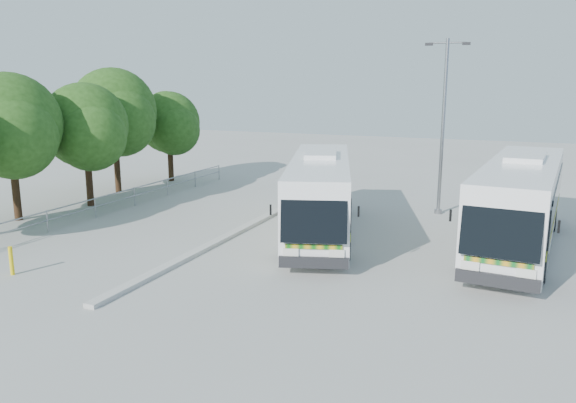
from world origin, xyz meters
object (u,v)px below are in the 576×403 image
at_px(tree_far_b, 10,124).
at_px(tree_far_d, 115,111).
at_px(coach_adjacent, 520,201).
at_px(lamppost, 443,119).
at_px(tree_far_e, 170,123).
at_px(tree_far_c, 86,126).
at_px(bollard, 11,261).
at_px(coach_main, 320,193).

xyz_separation_m(tree_far_b, tree_far_d, (-0.30, 7.60, 0.25)).
height_order(coach_adjacent, lamppost, lamppost).
bearing_deg(tree_far_e, tree_far_c, -86.46).
xyz_separation_m(tree_far_b, lamppost, (18.25, 9.23, 0.13)).
bearing_deg(lamppost, bollard, -136.00).
bearing_deg(coach_main, tree_far_d, 145.81).
relative_size(tree_far_d, lamppost, 0.86).
distance_m(tree_far_e, coach_adjacent, 23.03).
bearing_deg(tree_far_d, coach_adjacent, -8.14).
distance_m(tree_far_c, tree_far_e, 8.22).
height_order(tree_far_b, coach_adjacent, tree_far_b).
height_order(coach_main, lamppost, lamppost).
bearing_deg(tree_far_d, tree_far_c, -72.17).
xyz_separation_m(coach_main, bollard, (-7.81, -9.28, -1.29)).
bearing_deg(tree_far_d, coach_main, -16.33).
xyz_separation_m(coach_main, lamppost, (4.24, 5.82, 2.91)).
bearing_deg(tree_far_c, bollard, -61.52).
xyz_separation_m(coach_adjacent, lamppost, (-3.75, 4.83, 2.82)).
relative_size(tree_far_e, coach_adjacent, 0.47).
relative_size(tree_far_c, lamppost, 0.76).
height_order(tree_far_c, tree_far_d, tree_far_d).
relative_size(tree_far_c, coach_main, 0.54).
bearing_deg(coach_adjacent, lamppost, 132.12).
bearing_deg(tree_far_d, bollard, -64.28).
bearing_deg(coach_main, tree_far_e, 129.60).
xyz_separation_m(tree_far_e, lamppost, (17.87, -2.87, 0.81)).
height_order(tree_far_d, coach_main, tree_far_d).
height_order(lamppost, bollard, lamppost).
bearing_deg(tree_far_c, coach_adjacent, 1.38).
distance_m(tree_far_c, coach_adjacent, 21.25).
xyz_separation_m(tree_far_d, tree_far_e, (0.68, 4.50, -0.93)).
distance_m(tree_far_b, bollard, 9.45).
bearing_deg(bollard, coach_main, 49.90).
xyz_separation_m(tree_far_c, coach_main, (13.11, -0.49, -2.47)).
relative_size(lamppost, bollard, 8.50).
relative_size(tree_far_d, coach_adjacent, 0.59).
height_order(tree_far_c, coach_adjacent, tree_far_c).
xyz_separation_m(tree_far_c, lamppost, (17.36, 5.33, 0.44)).
bearing_deg(coach_main, tree_far_b, 175.82).
distance_m(tree_far_e, bollard, 19.19).
height_order(coach_main, coach_adjacent, coach_adjacent).
relative_size(coach_main, coach_adjacent, 0.96).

